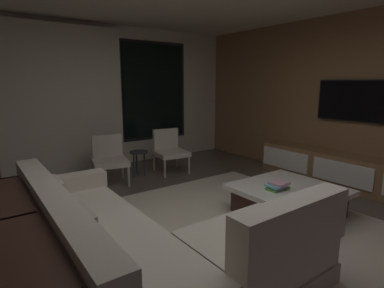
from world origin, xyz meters
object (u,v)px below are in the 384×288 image
(sectional_couch, at_px, (141,247))
(accent_chair_near_window, at_px, (169,148))
(accent_chair_by_curtain, at_px, (109,157))
(console_table_behind_couch, at_px, (11,263))
(side_stool, at_px, (139,156))
(mounted_tv, at_px, (352,101))
(coffee_table, at_px, (288,201))
(book_stack_on_coffee_table, at_px, (278,186))
(media_console, at_px, (352,173))

(sectional_couch, bearing_deg, accent_chair_near_window, 54.03)
(sectional_couch, height_order, accent_chair_by_curtain, sectional_couch)
(accent_chair_by_curtain, bearing_deg, console_table_behind_couch, -123.61)
(side_stool, relative_size, mounted_tv, 0.41)
(sectional_couch, relative_size, coffee_table, 2.16)
(coffee_table, bearing_deg, sectional_couch, -177.76)
(coffee_table, relative_size, book_stack_on_coffee_table, 4.07)
(side_stool, xyz_separation_m, mounted_tv, (2.55, -2.31, 0.98))
(side_stool, height_order, console_table_behind_couch, console_table_behind_couch)
(sectional_couch, distance_m, mounted_tv, 3.98)
(media_console, relative_size, mounted_tv, 2.78)
(sectional_couch, bearing_deg, book_stack_on_coffee_table, 3.47)
(book_stack_on_coffee_table, xyz_separation_m, media_console, (1.76, -0.01, -0.16))
(mounted_tv, relative_size, console_table_behind_couch, 0.53)
(sectional_couch, height_order, book_stack_on_coffee_table, sectional_couch)
(mounted_tv, xyz_separation_m, console_table_behind_couch, (-4.74, -0.17, -0.93))
(accent_chair_near_window, height_order, accent_chair_by_curtain, same)
(sectional_couch, height_order, media_console, sectional_couch)
(coffee_table, bearing_deg, mounted_tv, 7.18)
(sectional_couch, bearing_deg, side_stool, 64.00)
(side_stool, bearing_deg, accent_chair_by_curtain, 177.93)
(sectional_couch, distance_m, media_console, 3.65)
(side_stool, distance_m, mounted_tv, 3.58)
(coffee_table, height_order, mounted_tv, mounted_tv)
(side_stool, bearing_deg, console_table_behind_couch, -131.36)
(accent_chair_by_curtain, bearing_deg, mounted_tv, -37.15)
(sectional_couch, bearing_deg, accent_chair_by_curtain, 74.07)
(accent_chair_by_curtain, bearing_deg, book_stack_on_coffee_table, -65.83)
(book_stack_on_coffee_table, bearing_deg, mounted_tv, 5.56)
(accent_chair_by_curtain, bearing_deg, side_stool, -2.07)
(side_stool, relative_size, media_console, 0.15)
(book_stack_on_coffee_table, bearing_deg, accent_chair_by_curtain, 114.17)
(book_stack_on_coffee_table, bearing_deg, media_console, -0.29)
(sectional_couch, xyz_separation_m, console_table_behind_couch, (-0.91, 0.13, 0.13))
(coffee_table, distance_m, accent_chair_by_curtain, 2.88)
(coffee_table, distance_m, side_stool, 2.66)
(coffee_table, relative_size, accent_chair_by_curtain, 1.49)
(console_table_behind_couch, bearing_deg, accent_chair_by_curtain, 56.39)
(book_stack_on_coffee_table, bearing_deg, side_stool, 103.65)
(sectional_couch, xyz_separation_m, accent_chair_by_curtain, (0.75, 2.63, 0.14))
(accent_chair_near_window, distance_m, mounted_tv, 3.14)
(book_stack_on_coffee_table, xyz_separation_m, side_stool, (-0.61, 2.50, -0.03))
(accent_chair_by_curtain, xyz_separation_m, media_console, (2.89, -2.53, -0.18))
(media_console, xyz_separation_m, mounted_tv, (0.18, 0.20, 1.10))
(sectional_couch, xyz_separation_m, media_console, (3.65, 0.11, -0.04))
(coffee_table, xyz_separation_m, accent_chair_near_window, (-0.17, 2.52, 0.25))
(accent_chair_near_window, bearing_deg, book_stack_on_coffee_table, -90.17)
(mounted_tv, bearing_deg, accent_chair_near_window, 130.11)
(sectional_couch, height_order, side_stool, sectional_couch)
(accent_chair_by_curtain, distance_m, media_console, 3.85)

